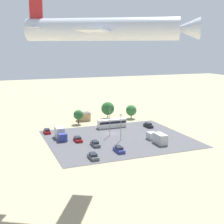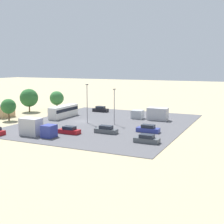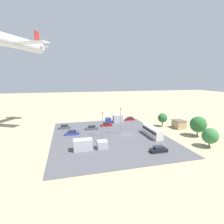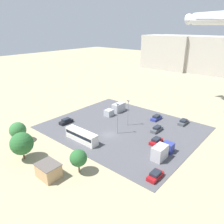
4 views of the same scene
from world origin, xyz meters
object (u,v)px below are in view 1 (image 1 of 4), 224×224
parked_car_0 (95,144)px  parked_car_3 (78,139)px  parked_truck_0 (60,134)px  parked_truck_1 (158,138)px  parked_car_2 (119,150)px  shed_building (84,117)px  bus (112,123)px  parked_car_1 (47,131)px  parked_car_5 (93,156)px  airplane (110,29)px  parked_car_4 (148,125)px

parked_car_0 → parked_car_3: parked_car_0 is taller
parked_truck_0 → parked_truck_1: 30.71m
parked_car_2 → shed_building: bearing=87.2°
bus → parked_car_1: 23.42m
parked_car_5 → parked_truck_0: bearing=100.4°
bus → parked_car_2: (8.18, 26.18, -0.97)m
shed_building → airplane: 68.53m
airplane → parked_car_3: bearing=-154.0°
parked_car_1 → parked_car_5: (-6.80, 29.47, -0.01)m
parked_car_1 → parked_car_3: size_ratio=0.95×
parked_car_0 → bus: bearing=-124.0°
parked_car_0 → parked_truck_0: (7.87, -11.41, 0.91)m
parked_car_3 → parked_truck_1: parked_truck_1 is taller
bus → parked_car_1: (23.39, -0.71, -0.99)m
parked_car_2 → parked_car_3: bearing=119.6°
parked_car_4 → parked_truck_1: (6.24, 17.77, 0.73)m
parked_car_1 → airplane: size_ratio=0.13×
airplane → bus: bearing=-172.2°
parked_car_4 → shed_building: bearing=134.1°
bus → parked_car_3: bearing=-53.0°
parked_car_0 → parked_truck_1: size_ratio=0.51×
parked_car_1 → parked_car_0: bearing=-61.1°
bus → parked_car_1: bearing=-91.7°
parked_car_0 → parked_truck_1: bearing=169.3°
parked_car_1 → parked_car_2: bearing=-60.5°
parked_car_1 → shed_building: bearing=39.4°
parked_car_1 → airplane: bearing=-83.7°
bus → parked_car_4: bearing=70.1°
parked_truck_1 → airplane: airplane is taller
parked_car_2 → parked_car_3: 16.10m
parked_car_0 → parked_car_3: (3.49, -6.55, -0.03)m
parked_car_0 → airplane: bearing=78.2°
parked_car_5 → parked_truck_1: parked_truck_1 is taller
shed_building → parked_car_1: 22.23m
parked_car_0 → parked_car_2: bearing=120.9°
parked_car_4 → airplane: (30.78, 40.95, 31.13)m
bus → airplane: airplane is taller
shed_building → parked_car_1: size_ratio=1.17×
parked_car_0 → parked_car_5: parked_car_0 is taller
parked_car_3 → airplane: size_ratio=0.14×
parked_car_1 → parked_truck_1: 37.55m
parked_car_1 → parked_truck_0: parked_truck_0 is taller
parked_car_5 → parked_truck_1: (-22.87, -6.46, 0.79)m
bus → parked_car_4: 13.35m
parked_truck_1 → airplane: 45.43m
shed_building → parked_truck_0: size_ratio=0.64×
parked_car_5 → parked_truck_0: (3.93, -21.45, 0.93)m
parked_car_3 → parked_car_2: bearing=-60.4°
bus → parked_car_2: size_ratio=2.22×
bus → parked_truck_0: (20.52, 7.31, -0.07)m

